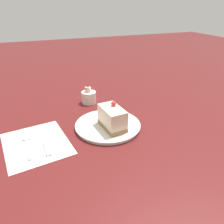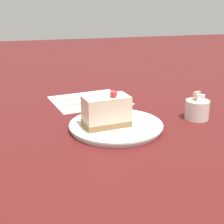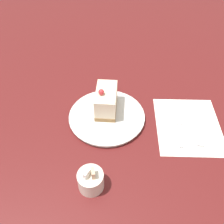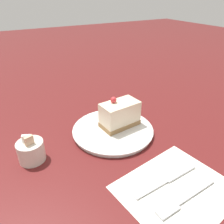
# 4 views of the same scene
# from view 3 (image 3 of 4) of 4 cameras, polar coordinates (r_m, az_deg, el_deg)

# --- Properties ---
(ground_plane) EXTENTS (4.00, 4.00, 0.00)m
(ground_plane) POSITION_cam_3_polar(r_m,az_deg,el_deg) (0.76, -2.43, -1.28)
(ground_plane) COLOR #5B1919
(plate) EXTENTS (0.23, 0.23, 0.01)m
(plate) POSITION_cam_3_polar(r_m,az_deg,el_deg) (0.75, -1.26, -1.32)
(plate) COLOR silver
(plate) RESTS_ON ground_plane
(cake_slice) EXTENTS (0.07, 0.11, 0.09)m
(cake_slice) POSITION_cam_3_polar(r_m,az_deg,el_deg) (0.74, -1.34, 2.66)
(cake_slice) COLOR #9E7547
(cake_slice) RESTS_ON plate
(napkin) EXTENTS (0.21, 0.24, 0.00)m
(napkin) POSITION_cam_3_polar(r_m,az_deg,el_deg) (0.77, 16.99, -2.94)
(napkin) COLOR white
(napkin) RESTS_ON ground_plane
(fork) EXTENTS (0.02, 0.15, 0.00)m
(fork) POSITION_cam_3_polar(r_m,az_deg,el_deg) (0.76, 19.02, -3.57)
(fork) COLOR silver
(fork) RESTS_ON napkin
(knife) EXTENTS (0.02, 0.17, 0.00)m
(knife) POSITION_cam_3_polar(r_m,az_deg,el_deg) (0.77, 15.07, -1.87)
(knife) COLOR silver
(knife) RESTS_ON napkin
(sugar_bowl) EXTENTS (0.06, 0.06, 0.07)m
(sugar_bowl) POSITION_cam_3_polar(r_m,az_deg,el_deg) (0.61, -4.87, -15.29)
(sugar_bowl) COLOR silver
(sugar_bowl) RESTS_ON ground_plane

